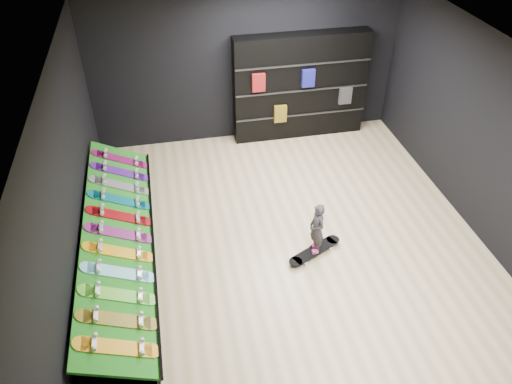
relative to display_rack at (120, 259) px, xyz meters
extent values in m
cube|color=beige|center=(2.55, 0.00, -0.25)|extent=(6.00, 7.00, 0.01)
cube|color=white|center=(2.55, 0.00, 2.75)|extent=(6.00, 7.00, 0.01)
cube|color=black|center=(2.55, 3.50, 1.25)|extent=(6.00, 0.02, 3.00)
cube|color=black|center=(-0.45, 0.00, 1.25)|extent=(0.02, 7.00, 3.00)
cube|color=black|center=(5.55, 0.00, 1.25)|extent=(0.02, 7.00, 3.00)
cube|color=#13640F|center=(0.05, 0.00, 0.46)|extent=(0.92, 4.50, 0.46)
cube|color=black|center=(3.59, 3.32, 0.82)|extent=(2.66, 0.31, 2.13)
imported|color=black|center=(2.88, -0.24, 0.10)|extent=(0.17, 0.22, 0.51)
camera|label=1|loc=(0.88, -5.44, 5.15)|focal=35.00mm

